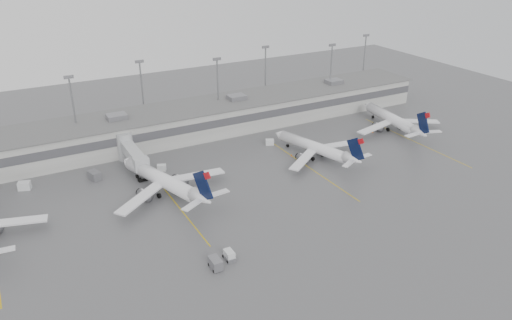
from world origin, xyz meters
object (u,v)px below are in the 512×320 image
jet_mid_left (165,181)px  baggage_tug (229,256)px  jet_mid_right (317,148)px  jet_far_right (394,120)px

jet_mid_left → baggage_tug: size_ratio=11.63×
jet_mid_right → baggage_tug: bearing=-159.4°
jet_mid_left → jet_mid_right: (40.23, -0.07, -0.34)m
jet_mid_right → jet_far_right: bearing=-5.4°
jet_far_right → jet_mid_left: bearing=-167.8°
jet_mid_left → baggage_tug: jet_mid_left is taller
jet_mid_left → jet_far_right: jet_mid_left is taller
jet_mid_left → jet_far_right: 71.69m
jet_far_right → baggage_tug: (-69.67, -34.31, -2.42)m
jet_far_right → baggage_tug: 77.70m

